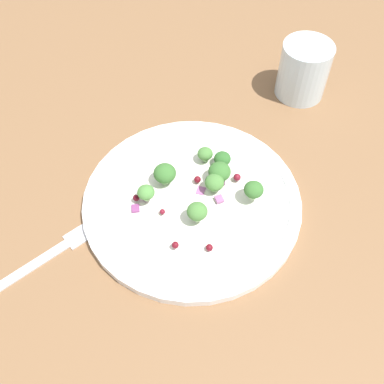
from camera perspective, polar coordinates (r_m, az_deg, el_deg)
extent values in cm
cube|color=brown|center=(59.56, -2.31, -3.70)|extent=(180.00, 180.00, 2.00)
cylinder|color=white|center=(59.33, 0.00, -1.20)|extent=(28.49, 28.49, 1.20)
torus|color=white|center=(58.84, 0.00, -0.87)|extent=(27.21, 27.21, 1.00)
cylinder|color=white|center=(58.76, 0.00, -0.81)|extent=(16.53, 16.53, 0.20)
cylinder|color=#ADD18E|center=(60.24, 3.43, 1.79)|extent=(1.12, 1.12, 1.12)
ellipsoid|color=#386B2D|center=(59.20, 3.49, 2.59)|extent=(2.97, 2.97, 2.23)
cylinder|color=#9EC684|center=(62.08, 3.81, 3.60)|extent=(0.86, 0.86, 0.86)
ellipsoid|color=#2D6028|center=(61.30, 3.86, 4.23)|extent=(2.30, 2.30, 1.72)
cylinder|color=#8EB77A|center=(62.24, 1.65, 4.28)|extent=(0.79, 0.79, 0.79)
ellipsoid|color=#477A38|center=(61.52, 1.67, 4.85)|extent=(2.12, 2.12, 1.59)
cylinder|color=#9EC684|center=(58.19, 7.67, -0.36)|extent=(0.95, 0.95, 0.95)
ellipsoid|color=#386B2D|center=(57.28, 7.80, 0.30)|extent=(2.52, 2.52, 1.89)
cylinder|color=#8EB77A|center=(58.99, 2.80, 0.55)|extent=(0.95, 0.95, 0.95)
ellipsoid|color=#477A38|center=(58.09, 2.85, 1.22)|extent=(2.52, 2.52, 1.89)
cylinder|color=#9EC684|center=(56.03, 0.64, -3.12)|extent=(0.97, 0.97, 0.97)
ellipsoid|color=#477A38|center=(55.06, 0.65, -2.46)|extent=(2.58, 2.58, 1.93)
cylinder|color=#9EC684|center=(57.82, -5.75, -0.63)|extent=(0.83, 0.83, 0.83)
ellipsoid|color=#4C843D|center=(57.02, -5.83, -0.04)|extent=(2.22, 2.22, 1.67)
cylinder|color=#8EB77A|center=(59.88, -3.40, 1.58)|extent=(1.12, 1.12, 1.12)
ellipsoid|color=#386B2D|center=(58.83, -3.46, 2.38)|extent=(2.98, 2.98, 2.23)
sphere|color=#4C0A14|center=(58.13, -7.05, -0.75)|extent=(0.85, 0.85, 0.85)
sphere|color=maroon|center=(60.04, 5.71, 1.86)|extent=(0.99, 0.99, 0.99)
sphere|color=maroon|center=(56.89, -3.76, -2.50)|extent=(0.71, 0.71, 0.71)
sphere|color=maroon|center=(54.03, -2.13, -6.70)|extent=(0.86, 0.86, 0.86)
sphere|color=maroon|center=(54.17, 2.20, -7.03)|extent=(0.88, 0.88, 0.88)
sphere|color=maroon|center=(59.65, 0.69, 1.59)|extent=(0.93, 0.93, 0.93)
cube|color=#A35B93|center=(58.17, 3.45, -0.90)|extent=(1.28, 1.34, 0.45)
cube|color=#A35B93|center=(59.39, 1.12, 0.12)|extent=(1.34, 1.51, 0.32)
cube|color=#934C84|center=(59.76, 3.60, 1.33)|extent=(1.30, 1.00, 0.43)
cube|color=#843D75|center=(58.84, -5.88, -0.49)|extent=(1.39, 1.44, 0.49)
cube|color=#843D75|center=(57.81, -7.18, -2.36)|extent=(1.20, 1.31, 0.42)
cube|color=silver|center=(58.17, -21.80, -10.08)|extent=(11.80, 11.09, 0.50)
cube|color=silver|center=(58.67, -13.98, -5.28)|extent=(4.27, 4.21, 0.50)
cylinder|color=silver|center=(73.85, 13.90, 14.68)|extent=(7.69, 7.69, 8.71)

